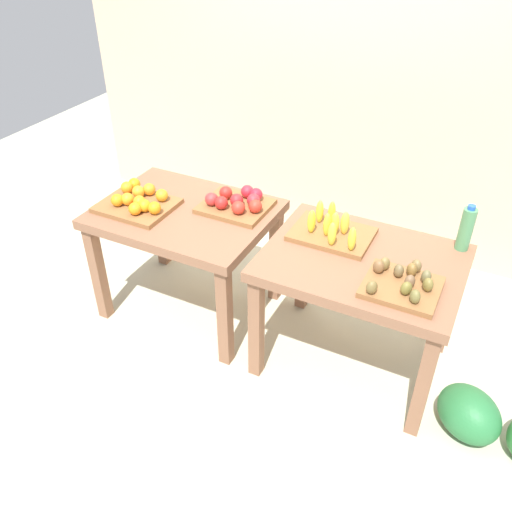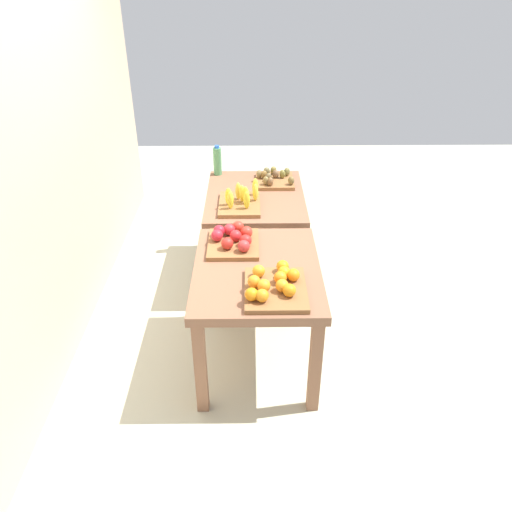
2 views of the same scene
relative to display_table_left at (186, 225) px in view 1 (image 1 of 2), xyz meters
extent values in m
plane|color=#B8B99F|center=(0.56, 0.00, -0.64)|extent=(8.00, 8.00, 0.00)
cube|color=#CEB393|center=(0.56, 1.35, 0.86)|extent=(4.40, 0.12, 3.00)
cube|color=brown|center=(0.00, 0.00, 0.08)|extent=(1.04, 0.80, 0.06)
cube|color=brown|center=(-0.46, -0.34, -0.29)|extent=(0.07, 0.07, 0.69)
cube|color=brown|center=(0.46, -0.34, -0.29)|extent=(0.07, 0.07, 0.69)
cube|color=brown|center=(-0.46, 0.34, -0.29)|extent=(0.07, 0.07, 0.69)
cube|color=brown|center=(0.46, 0.34, -0.29)|extent=(0.07, 0.07, 0.69)
cube|color=brown|center=(1.12, 0.00, 0.08)|extent=(1.04, 0.80, 0.06)
cube|color=brown|center=(0.66, -0.34, -0.29)|extent=(0.07, 0.07, 0.69)
cube|color=brown|center=(1.58, -0.34, -0.29)|extent=(0.07, 0.07, 0.69)
cube|color=brown|center=(0.66, 0.34, -0.29)|extent=(0.07, 0.07, 0.69)
cube|color=brown|center=(1.58, 0.34, -0.29)|extent=(0.07, 0.07, 0.69)
cube|color=brown|center=(-0.27, -0.11, 0.12)|extent=(0.44, 0.36, 0.03)
sphere|color=orange|center=(-0.30, -0.04, 0.18)|extent=(0.08, 0.08, 0.08)
sphere|color=orange|center=(-0.40, -0.02, 0.18)|extent=(0.09, 0.09, 0.08)
sphere|color=orange|center=(-0.19, -0.21, 0.18)|extent=(0.10, 0.10, 0.08)
sphere|color=orange|center=(-0.35, -0.18, 0.18)|extent=(0.09, 0.09, 0.08)
sphere|color=orange|center=(-0.10, -0.15, 0.18)|extent=(0.11, 0.11, 0.08)
sphere|color=orange|center=(-0.22, -0.13, 0.18)|extent=(0.11, 0.11, 0.08)
sphere|color=orange|center=(-0.30, -0.14, 0.18)|extent=(0.10, 0.10, 0.08)
sphere|color=orange|center=(-0.17, -0.16, 0.18)|extent=(0.11, 0.11, 0.08)
sphere|color=orange|center=(-0.15, -0.01, 0.18)|extent=(0.10, 0.10, 0.08)
sphere|color=orange|center=(-0.26, 0.02, 0.18)|extent=(0.11, 0.11, 0.08)
sphere|color=orange|center=(-0.39, 0.04, 0.18)|extent=(0.10, 0.10, 0.08)
cube|color=brown|center=(0.27, 0.16, 0.12)|extent=(0.40, 0.34, 0.03)
sphere|color=red|center=(0.18, 0.19, 0.18)|extent=(0.11, 0.11, 0.08)
sphere|color=red|center=(0.22, 0.07, 0.18)|extent=(0.10, 0.10, 0.08)
sphere|color=red|center=(0.34, 0.07, 0.18)|extent=(0.11, 0.11, 0.08)
sphere|color=red|center=(0.42, 0.13, 0.18)|extent=(0.11, 0.11, 0.08)
sphere|color=red|center=(0.29, 0.14, 0.18)|extent=(0.10, 0.10, 0.08)
sphere|color=red|center=(0.15, 0.08, 0.18)|extent=(0.11, 0.11, 0.08)
sphere|color=red|center=(0.29, 0.26, 0.18)|extent=(0.09, 0.09, 0.08)
sphere|color=red|center=(0.38, 0.18, 0.18)|extent=(0.10, 0.10, 0.08)
sphere|color=red|center=(0.36, 0.25, 0.18)|extent=(0.11, 0.11, 0.08)
cube|color=brown|center=(0.90, 0.12, 0.12)|extent=(0.44, 0.32, 0.03)
ellipsoid|color=yellow|center=(0.94, 0.00, 0.21)|extent=(0.06, 0.06, 0.14)
ellipsoid|color=yellow|center=(0.88, 0.08, 0.21)|extent=(0.05, 0.06, 0.14)
ellipsoid|color=yellow|center=(0.96, 0.13, 0.21)|extent=(0.07, 0.07, 0.14)
ellipsoid|color=yellow|center=(0.79, 0.19, 0.21)|extent=(0.06, 0.07, 0.14)
ellipsoid|color=yellow|center=(0.79, 0.07, 0.21)|extent=(0.06, 0.06, 0.14)
ellipsoid|color=yellow|center=(0.91, 0.10, 0.21)|extent=(0.05, 0.04, 0.14)
ellipsoid|color=yellow|center=(0.86, 0.21, 0.21)|extent=(0.06, 0.06, 0.14)
ellipsoid|color=yellow|center=(1.05, 0.00, 0.21)|extent=(0.06, 0.06, 0.14)
cube|color=brown|center=(1.36, -0.17, 0.12)|extent=(0.36, 0.32, 0.03)
ellipsoid|color=brown|center=(1.40, -0.04, 0.18)|extent=(0.07, 0.07, 0.07)
ellipsoid|color=brown|center=(1.46, -0.10, 0.18)|extent=(0.05, 0.06, 0.07)
ellipsoid|color=brown|center=(1.33, -0.12, 0.18)|extent=(0.07, 0.07, 0.07)
ellipsoid|color=olive|center=(1.25, -0.09, 0.18)|extent=(0.07, 0.07, 0.07)
ellipsoid|color=olive|center=(1.40, -0.24, 0.18)|extent=(0.07, 0.07, 0.07)
ellipsoid|color=olive|center=(1.48, -0.16, 0.18)|extent=(0.07, 0.07, 0.07)
ellipsoid|color=brown|center=(1.25, -0.30, 0.18)|extent=(0.07, 0.07, 0.07)
ellipsoid|color=brown|center=(1.38, -0.08, 0.18)|extent=(0.07, 0.07, 0.07)
ellipsoid|color=brown|center=(1.23, -0.13, 0.18)|extent=(0.06, 0.06, 0.07)
ellipsoid|color=brown|center=(1.45, -0.28, 0.18)|extent=(0.07, 0.07, 0.07)
ellipsoid|color=brown|center=(1.40, -0.18, 0.18)|extent=(0.06, 0.07, 0.07)
cylinder|color=#4C8C59|center=(1.56, 0.33, 0.23)|extent=(0.07, 0.07, 0.24)
cylinder|color=blue|center=(1.56, 0.33, 0.36)|extent=(0.04, 0.04, 0.02)
ellipsoid|color=#28713A|center=(1.82, -0.22, -0.50)|extent=(0.44, 0.43, 0.27)
camera|label=1|loc=(1.66, -2.32, 1.75)|focal=37.79mm
camera|label=2|loc=(-2.67, 0.04, 1.80)|focal=35.18mm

